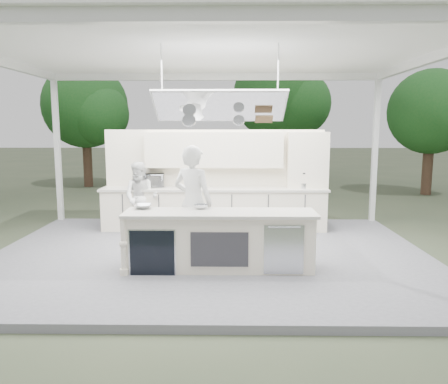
{
  "coord_description": "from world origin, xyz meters",
  "views": [
    {
      "loc": [
        0.36,
        -7.83,
        2.42
      ],
      "look_at": [
        0.25,
        0.4,
        1.2
      ],
      "focal_mm": 35.0,
      "sensor_mm": 36.0,
      "label": 1
    }
  ],
  "objects_px": {
    "head_chef": "(193,203)",
    "sous_chef": "(141,198)",
    "demo_island": "(219,240)",
    "back_counter": "(214,208)"
  },
  "relations": [
    {
      "from": "demo_island",
      "to": "sous_chef",
      "type": "distance_m",
      "value": 3.05
    },
    {
      "from": "sous_chef",
      "to": "back_counter",
      "type": "bearing_deg",
      "value": 18.37
    },
    {
      "from": "demo_island",
      "to": "back_counter",
      "type": "distance_m",
      "value": 2.82
    },
    {
      "from": "head_chef",
      "to": "sous_chef",
      "type": "xyz_separation_m",
      "value": [
        -1.31,
        1.89,
        -0.22
      ]
    },
    {
      "from": "head_chef",
      "to": "sous_chef",
      "type": "bearing_deg",
      "value": -30.47
    },
    {
      "from": "demo_island",
      "to": "back_counter",
      "type": "relative_size",
      "value": 0.61
    },
    {
      "from": "head_chef",
      "to": "sous_chef",
      "type": "height_order",
      "value": "head_chef"
    },
    {
      "from": "back_counter",
      "to": "sous_chef",
      "type": "relative_size",
      "value": 3.25
    },
    {
      "from": "demo_island",
      "to": "sous_chef",
      "type": "bearing_deg",
      "value": 125.69
    },
    {
      "from": "head_chef",
      "to": "back_counter",
      "type": "bearing_deg",
      "value": -72.33
    }
  ]
}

